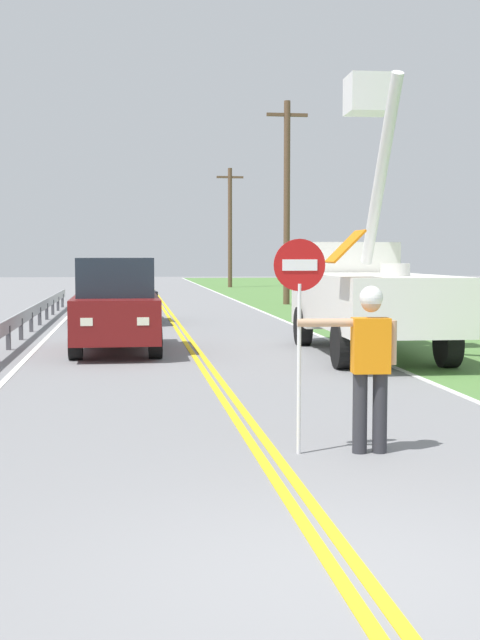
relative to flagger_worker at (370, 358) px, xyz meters
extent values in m
plane|color=gray|center=(-1.12, -3.46, -1.05)|extent=(160.00, 160.00, 0.00)
cube|color=yellow|center=(-1.21, 16.54, -1.04)|extent=(0.11, 110.00, 0.01)
cube|color=yellow|center=(-1.03, 16.54, -1.04)|extent=(0.11, 110.00, 0.01)
cube|color=silver|center=(2.48, 16.54, -1.04)|extent=(0.12, 110.00, 0.01)
cube|color=silver|center=(-4.72, 16.54, -1.04)|extent=(0.12, 110.00, 0.01)
cylinder|color=#2D2D33|center=(0.12, -0.01, -0.61)|extent=(0.16, 0.16, 0.88)
cylinder|color=#2D2D33|center=(-0.10, 0.01, -0.61)|extent=(0.16, 0.16, 0.88)
cube|color=orange|center=(0.01, 0.00, 0.13)|extent=(0.42, 0.27, 0.60)
cylinder|color=tan|center=(-0.49, 0.04, 0.38)|extent=(0.61, 0.14, 0.09)
cylinder|color=tan|center=(0.25, -0.02, 0.16)|extent=(0.09, 0.09, 0.48)
sphere|color=tan|center=(0.01, 0.00, 0.60)|extent=(0.22, 0.22, 0.22)
sphere|color=white|center=(0.01, 0.00, 0.65)|extent=(0.25, 0.25, 0.25)
cylinder|color=silver|center=(-0.77, 0.06, -0.12)|extent=(0.04, 0.04, 1.85)
cylinder|color=#B71414|center=(-0.77, 0.06, 1.00)|extent=(0.56, 0.03, 0.56)
cube|color=white|center=(-0.77, 0.04, 1.00)|extent=(0.38, 0.01, 0.12)
cube|color=white|center=(2.50, 7.71, 0.16)|extent=(2.43, 4.66, 1.10)
cube|color=white|center=(2.59, 11.16, 0.41)|extent=(2.26, 2.16, 2.00)
cube|color=#1E2833|center=(2.62, 12.18, 0.71)|extent=(1.98, 0.12, 0.90)
cylinder|color=silver|center=(2.47, 6.79, 0.83)|extent=(0.56, 0.56, 0.24)
cylinder|color=silver|center=(2.50, 7.89, 2.75)|extent=(0.31, 2.42, 3.70)
cube|color=white|center=(2.53, 9.00, 4.54)|extent=(0.93, 0.93, 0.80)
cube|color=orange|center=(1.27, 5.94, 1.26)|extent=(0.62, 0.82, 0.59)
cylinder|color=black|center=(1.56, 10.98, -0.59)|extent=(0.35, 0.93, 0.92)
cylinder|color=black|center=(3.62, 10.93, -0.59)|extent=(0.35, 0.93, 0.92)
cylinder|color=black|center=(1.44, 6.70, -0.59)|extent=(0.35, 0.93, 0.92)
cylinder|color=black|center=(3.50, 6.64, -0.59)|extent=(0.35, 0.93, 0.92)
cube|color=maroon|center=(-2.87, 10.22, -0.25)|extent=(1.86, 4.61, 0.92)
cube|color=#1E2833|center=(-2.87, 10.22, 0.63)|extent=(1.63, 2.86, 0.84)
cube|color=#EAEACC|center=(-2.31, 7.95, -0.20)|extent=(0.24, 0.06, 0.16)
cube|color=#EAEACC|center=(-3.41, 7.94, -0.20)|extent=(0.24, 0.06, 0.16)
cylinder|color=black|center=(-2.04, 8.80, -0.71)|extent=(0.28, 0.68, 0.68)
cylinder|color=black|center=(-3.68, 8.79, -0.71)|extent=(0.28, 0.68, 0.68)
cylinder|color=black|center=(-2.05, 11.65, -0.71)|extent=(0.28, 0.68, 0.68)
cylinder|color=black|center=(-3.69, 11.65, -0.71)|extent=(0.28, 0.68, 0.68)
cube|color=black|center=(-2.72, 18.63, -0.35)|extent=(2.03, 4.18, 0.72)
cube|color=#1E2833|center=(-2.74, 18.88, 0.33)|extent=(1.70, 1.80, 0.64)
cube|color=#EAEACC|center=(-2.08, 16.63, -0.30)|extent=(0.24, 0.07, 0.16)
cube|color=#EAEACC|center=(-3.18, 16.57, -0.30)|extent=(0.24, 0.07, 0.16)
cylinder|color=black|center=(-1.85, 17.40, -0.71)|extent=(0.31, 0.69, 0.68)
cylinder|color=black|center=(-3.48, 17.32, -0.71)|extent=(0.31, 0.69, 0.68)
cylinder|color=black|center=(-1.96, 19.94, -0.71)|extent=(0.31, 0.69, 0.68)
cylinder|color=black|center=(-3.60, 19.86, -0.71)|extent=(0.31, 0.69, 0.68)
cylinder|color=brown|center=(4.31, 27.70, 3.37)|extent=(0.28, 0.28, 8.83)
cube|color=brown|center=(4.31, 27.70, 7.18)|extent=(1.80, 0.14, 0.14)
cylinder|color=brown|center=(4.22, 47.83, 2.94)|extent=(0.28, 0.28, 7.98)
cube|color=brown|center=(4.22, 47.83, 6.33)|extent=(1.80, 0.14, 0.14)
cube|color=#9EA0A3|center=(-5.32, 12.00, -0.50)|extent=(0.06, 32.00, 0.32)
cube|color=#4C4C51|center=(-5.32, 10.86, -0.77)|extent=(0.10, 0.10, 0.55)
cube|color=#4C4C51|center=(-5.32, 13.14, -0.77)|extent=(0.10, 0.10, 0.55)
cube|color=#4C4C51|center=(-5.32, 15.43, -0.77)|extent=(0.10, 0.10, 0.55)
cube|color=#4C4C51|center=(-5.32, 17.71, -0.77)|extent=(0.10, 0.10, 0.55)
cube|color=#4C4C51|center=(-5.32, 20.00, -0.77)|extent=(0.10, 0.10, 0.55)
cube|color=#4C4C51|center=(-5.32, 22.28, -0.77)|extent=(0.10, 0.10, 0.55)
cube|color=#4C4C51|center=(-5.32, 24.57, -0.77)|extent=(0.10, 0.10, 0.55)
cube|color=#4C4C51|center=(-5.32, 26.86, -0.77)|extent=(0.10, 0.10, 0.55)
camera|label=1|loc=(-2.58, -8.82, 1.11)|focal=47.40mm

